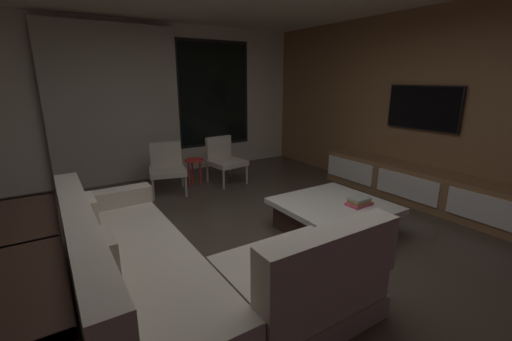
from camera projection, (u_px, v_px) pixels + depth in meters
name	position (u px, v px, depth m)	size (l,w,h in m)	color
floor	(258.00, 259.00, 3.34)	(9.20, 9.20, 0.00)	#473D33
back_wall_with_window	(144.00, 102.00, 5.89)	(6.60, 0.30, 2.70)	beige
media_wall	(445.00, 109.00, 4.57)	(0.12, 7.80, 2.70)	#8E6642
sectional_couch	(175.00, 271.00, 2.61)	(1.98, 2.50, 0.82)	#A49C8C
coffee_table	(333.00, 217.00, 3.89)	(1.16, 1.16, 0.36)	#3B251E
book_stack_on_coffee_table	(359.00, 202.00, 3.77)	(0.29, 0.18, 0.09)	#CC4667
accent_chair_near_window	(224.00, 157.00, 5.74)	(0.61, 0.62, 0.78)	#B2ADA0
accent_chair_by_curtain	(167.00, 165.00, 5.23)	(0.66, 0.68, 0.78)	#B2ADA0
side_stool	(194.00, 164.00, 5.53)	(0.32, 0.32, 0.46)	red
media_console	(418.00, 187.00, 4.75)	(0.46, 3.10, 0.52)	#8E6642
mounted_tv	(423.00, 108.00, 4.72)	(0.05, 1.07, 0.62)	black
console_table_behind_couch	(34.00, 287.00, 2.21)	(0.40, 2.10, 0.74)	#3B251E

